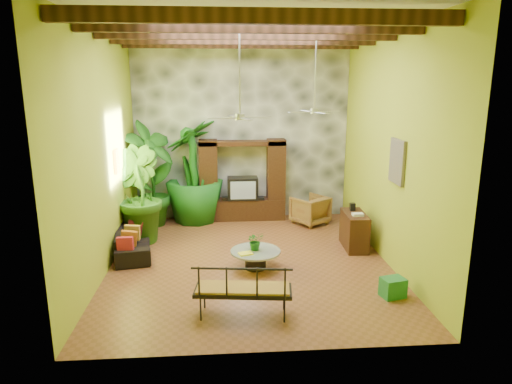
{
  "coord_description": "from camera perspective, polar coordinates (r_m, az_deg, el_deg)",
  "views": [
    {
      "loc": [
        -0.57,
        -9.44,
        3.9
      ],
      "look_at": [
        0.16,
        0.2,
        1.52
      ],
      "focal_mm": 32.0,
      "sensor_mm": 36.0,
      "label": 1
    }
  ],
  "objects": [
    {
      "name": "coffee_table",
      "position": [
        9.76,
        -0.06,
        -8.1
      ],
      "size": [
        1.06,
        1.06,
        0.4
      ],
      "rotation": [
        0.0,
        0.0,
        -0.29
      ],
      "color": "black",
      "rests_on": "ground"
    },
    {
      "name": "centerpiece_plant",
      "position": [
        9.68,
        -0.08,
        -6.12
      ],
      "size": [
        0.43,
        0.4,
        0.4
      ],
      "primitive_type": "imported",
      "rotation": [
        0.0,
        0.0,
        0.31
      ],
      "color": "#1B5E18",
      "rests_on": "coffee_table"
    },
    {
      "name": "tall_plant_a",
      "position": [
        12.55,
        -12.94,
        2.16
      ],
      "size": [
        1.75,
        1.82,
        2.88
      ],
      "primitive_type": "imported",
      "rotation": [
        0.0,
        0.0,
        0.89
      ],
      "color": "#1F5D18",
      "rests_on": "ground"
    },
    {
      "name": "left_wall",
      "position": [
        9.85,
        -18.65,
        4.93
      ],
      "size": [
        0.02,
        7.0,
        5.0
      ],
      "primitive_type": "cube",
      "color": "#A6B328",
      "rests_on": "ground"
    },
    {
      "name": "sofa",
      "position": [
        10.93,
        -15.13,
        -6.0
      ],
      "size": [
        1.07,
        2.03,
        0.56
      ],
      "primitive_type": "imported",
      "rotation": [
        0.0,
        0.0,
        1.74
      ],
      "color": "black",
      "rests_on": "ground"
    },
    {
      "name": "entertainment_center",
      "position": [
        12.92,
        -1.69,
        0.7
      ],
      "size": [
        2.4,
        0.55,
        2.3
      ],
      "color": "black",
      "rests_on": "ground"
    },
    {
      "name": "stone_accent_wall",
      "position": [
        12.96,
        -1.8,
        7.63
      ],
      "size": [
        5.98,
        0.1,
        4.98
      ],
      "primitive_type": "cube",
      "color": "#3F4248",
      "rests_on": "ground"
    },
    {
      "name": "back_wall",
      "position": [
        13.02,
        -1.81,
        7.65
      ],
      "size": [
        6.0,
        0.02,
        5.0
      ],
      "primitive_type": "cube",
      "color": "#A6B328",
      "rests_on": "ground"
    },
    {
      "name": "green_bin",
      "position": [
        8.95,
        16.74,
        -11.36
      ],
      "size": [
        0.48,
        0.4,
        0.37
      ],
      "primitive_type": "cube",
      "rotation": [
        0.0,
        0.0,
        0.24
      ],
      "color": "#1F7626",
      "rests_on": "ground"
    },
    {
      "name": "wall_art_mask",
      "position": [
        10.86,
        -17.02,
        3.68
      ],
      "size": [
        0.06,
        0.32,
        0.55
      ],
      "primitive_type": "cube",
      "color": "yellow",
      "rests_on": "left_wall"
    },
    {
      "name": "wall_art_painting",
      "position": [
        9.65,
        17.23,
        3.66
      ],
      "size": [
        0.06,
        0.7,
        0.9
      ],
      "primitive_type": "cube",
      "color": "navy",
      "rests_on": "right_wall"
    },
    {
      "name": "tall_plant_c",
      "position": [
        12.77,
        -7.71,
        2.57
      ],
      "size": [
        2.15,
        2.15,
        2.87
      ],
      "primitive_type": "imported",
      "rotation": [
        0.0,
        0.0,
        4.25
      ],
      "color": "#1B671B",
      "rests_on": "ground"
    },
    {
      "name": "wicker_armchair",
      "position": [
        12.74,
        6.78,
        -2.24
      ],
      "size": [
        1.19,
        1.19,
        0.79
      ],
      "primitive_type": "imported",
      "rotation": [
        0.0,
        0.0,
        3.75
      ],
      "color": "olive",
      "rests_on": "ground"
    },
    {
      "name": "right_wall",
      "position": [
        10.18,
        16.31,
        5.37
      ],
      "size": [
        0.02,
        7.0,
        5.0
      ],
      "primitive_type": "cube",
      "color": "#A6B328",
      "rests_on": "ground"
    },
    {
      "name": "yellow_tray",
      "position": [
        9.5,
        -1.31,
        -7.7
      ],
      "size": [
        0.33,
        0.27,
        0.03
      ],
      "primitive_type": "cube",
      "rotation": [
        0.0,
        0.0,
        0.31
      ],
      "color": "yellow",
      "rests_on": "coffee_table"
    },
    {
      "name": "side_console",
      "position": [
        11.1,
        12.18,
        -4.73
      ],
      "size": [
        0.52,
        1.09,
        0.85
      ],
      "primitive_type": "cube",
      "rotation": [
        0.0,
        0.0,
        -0.04
      ],
      "color": "#331C10",
      "rests_on": "ground"
    },
    {
      "name": "ceiling_fan_front",
      "position": [
        9.06,
        -2.02,
        10.66
      ],
      "size": [
        1.28,
        1.28,
        1.86
      ],
      "color": "#ACACB1",
      "rests_on": "ceiling"
    },
    {
      "name": "ceiling_beams",
      "position": [
        9.49,
        -0.92,
        19.14
      ],
      "size": [
        5.95,
        5.36,
        0.22
      ],
      "color": "#3D2113",
      "rests_on": "ceiling"
    },
    {
      "name": "ground",
      "position": [
        10.23,
        -0.82,
        -8.59
      ],
      "size": [
        7.0,
        7.0,
        0.0
      ],
      "primitive_type": "plane",
      "color": "brown",
      "rests_on": "ground"
    },
    {
      "name": "iron_bench",
      "position": [
        7.76,
        -1.59,
        -11.92
      ],
      "size": [
        1.69,
        0.77,
        0.57
      ],
      "rotation": [
        0.0,
        0.0,
        -0.12
      ],
      "color": "black",
      "rests_on": "ground"
    },
    {
      "name": "ceiling",
      "position": [
        9.52,
        -0.93,
        20.46
      ],
      "size": [
        6.0,
        7.0,
        0.02
      ],
      "primitive_type": "cube",
      "color": "silver",
      "rests_on": "back_wall"
    },
    {
      "name": "tall_plant_b",
      "position": [
        11.47,
        -14.65,
        -0.34
      ],
      "size": [
        1.66,
        1.66,
        2.36
      ],
      "primitive_type": "imported",
      "rotation": [
        0.0,
        0.0,
        2.36
      ],
      "color": "#2C641A",
      "rests_on": "ground"
    },
    {
      "name": "ceiling_fan_back",
      "position": [
        10.87,
        7.33,
        11.09
      ],
      "size": [
        1.28,
        1.28,
        1.86
      ],
      "color": "#ACACB1",
      "rests_on": "ceiling"
    }
  ]
}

